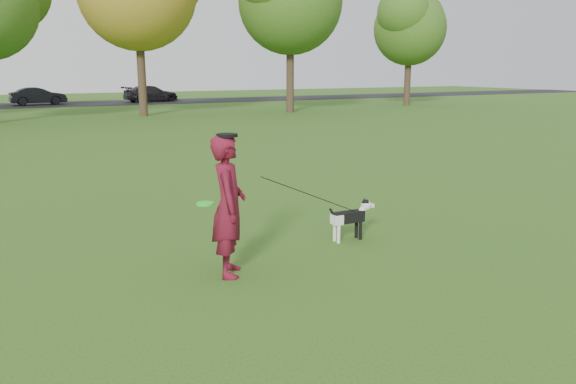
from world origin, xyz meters
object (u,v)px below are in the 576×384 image
man (229,206)px  dog (351,216)px  car_right (151,94)px  car_mid (38,96)px

man → dog: (2.36, 0.56, -0.56)m
dog → car_right: (6.47, 39.71, 0.27)m
dog → car_right: 40.23m
car_mid → man: bearing=173.5°
man → car_right: size_ratio=0.43×
man → car_mid: man is taller
car_mid → car_right: car_right is taller
dog → man: bearing=-166.6°
dog → car_right: bearing=80.7°
dog → car_mid: size_ratio=0.22×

